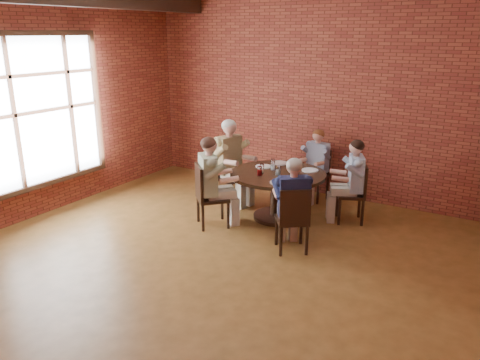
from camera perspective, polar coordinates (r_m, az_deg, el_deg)
The scene contains 28 objects.
floor at distance 5.92m, azimuth -5.15°, elevation -10.78°, with size 7.00×7.00×0.00m, color #96632E.
wall_back at distance 8.35m, azimuth 9.08°, elevation 9.80°, with size 7.00×7.00×0.00m, color brown.
wall_left at distance 7.70m, azimuth -25.60°, elevation 7.65°, with size 7.00×7.00×0.00m, color brown.
window at distance 7.88m, azimuth -22.85°, elevation 7.81°, with size 0.10×2.16×2.36m.
dining_table at distance 7.24m, azimuth 4.60°, elevation -0.76°, with size 1.47×1.47×0.75m.
chair_a at distance 7.33m, azimuth 13.97°, elevation -1.29°, with size 0.54×0.54×0.91m.
diner_a at distance 7.27m, azimuth 13.44°, elevation -0.19°, with size 0.50×0.61×1.28m, color #385E93, non-canonical shape.
chair_b at distance 8.21m, azimuth 9.44°, elevation 0.96°, with size 0.43×0.43×0.88m.
diner_b at distance 8.12m, azimuth 9.22°, elevation 1.75°, with size 0.47×0.58×1.24m, color #7F89A2, non-canonical shape.
chair_c at distance 8.00m, azimuth -1.56°, elevation 1.09°, with size 0.57×0.57×0.99m.
diner_c at distance 7.89m, azimuth -1.08°, elevation 2.21°, with size 0.58×0.71×1.42m, color brown, non-canonical shape.
chair_d at distance 6.96m, azimuth -4.09°, elevation -1.64°, with size 0.62×0.62×0.95m.
diner_d at distance 6.93m, azimuth -3.39°, elevation -0.28°, with size 0.55×0.67×1.36m, color tan, non-canonical shape.
chair_e at distance 6.15m, azimuth 6.50°, elevation -4.58°, with size 0.56×0.56×0.91m.
diner_e at distance 6.17m, azimuth 6.40°, elevation -3.06°, with size 0.50×0.61×1.28m, color #171D41, non-canonical shape.
plate_a at distance 7.33m, azimuth 8.53°, elevation 1.19°, with size 0.26×0.26×0.01m, color white.
plate_b at distance 7.68m, azimuth 4.87°, elevation 2.09°, with size 0.26×0.26×0.01m, color white.
plate_c at distance 7.46m, azimuth 2.89°, elevation 1.66°, with size 0.26×0.26×0.01m, color white.
plate_d at distance 6.68m, azimuth 4.76°, elevation -0.30°, with size 0.26×0.26×0.01m, color white.
glass_a at distance 7.13m, azimuth 6.42°, elevation 1.32°, with size 0.07×0.07×0.14m, color white.
glass_b at distance 7.37m, azimuth 6.15°, elevation 1.88°, with size 0.07×0.07×0.14m, color white.
glass_c at distance 7.42m, azimuth 4.02°, elevation 2.04°, with size 0.07×0.07×0.14m, color white.
glass_d at distance 7.30m, azimuth 4.03°, elevation 1.79°, with size 0.07×0.07×0.14m, color white.
glass_e at distance 7.13m, azimuth 2.68°, elevation 1.41°, with size 0.07×0.07×0.14m, color white.
glass_f at distance 6.99m, azimuth 2.40°, elevation 1.10°, with size 0.07×0.07×0.14m, color white.
glass_g at distance 7.04m, azimuth 4.66°, elevation 1.17°, with size 0.07×0.07×0.14m, color white.
glass_h at distance 6.88m, azimuth 6.79°, elevation 0.70°, with size 0.07×0.07×0.14m, color white.
smartphone at distance 6.69m, azimuth 6.76°, elevation -0.37°, with size 0.07×0.14×0.01m, color black.
Camera 1 is at (3.14, -4.15, 2.81)m, focal length 35.00 mm.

